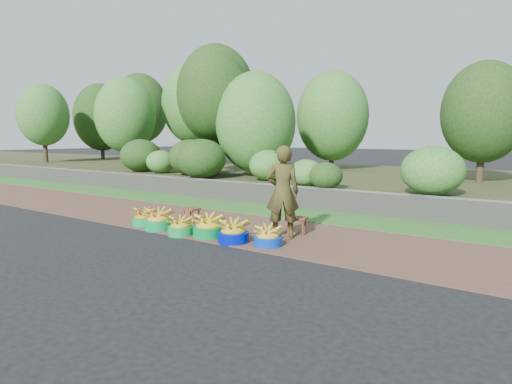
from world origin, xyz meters
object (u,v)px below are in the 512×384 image
Objects in this scene: basin_f at (268,237)px; basin_c at (181,227)px; basin_b at (159,221)px; stool_left at (191,211)px; stool_right at (297,220)px; vendor_woman at (282,192)px; basin_e at (233,233)px; basin_a at (144,218)px; basin_d at (208,227)px.

basin_c is at bearing -172.32° from basin_f.
basin_b reaches higher than stool_left.
stool_right is 0.69m from vendor_woman.
basin_c is 1.17m from stool_left.
basin_c is 1.15m from basin_e.
basin_f is 1.04m from stool_right.
basin_a is 1.22m from basin_c.
basin_f reaches higher than stool_right.
basin_a is 0.30× the size of vendor_woman.
stool_right is (2.94, 1.08, 0.11)m from basin_a.
basin_b is 1.51× the size of stool_left.
vendor_woman is at bearing 56.40° from basin_e.
basin_b is 0.71m from basin_c.
basin_d is at bearing -34.31° from stool_left.
stool_left is 2.39m from stool_right.
basin_d is 0.34× the size of vendor_woman.
basin_c is at bearing -56.28° from stool_left.
basin_d is 1.34× the size of stool_right.
vendor_woman is at bearing -101.25° from stool_right.
basin_a is at bearing -159.73° from stool_right.
basin_c is 1.29× the size of stool_left.
basin_a is 0.97m from stool_left.
basin_a is at bearing -20.99° from vendor_woman.
basin_d reaches higher than basin_a.
vendor_woman is (-0.08, -0.39, 0.57)m from stool_right.
stool_left is 0.87× the size of stool_right.
basin_f is 0.29× the size of vendor_woman.
basin_f is at bearing -87.91° from stool_right.
stool_right is (1.73, 1.27, 0.11)m from basin_c.
basin_e is at bearing -5.59° from basin_d.
vendor_woman is at bearing -2.35° from stool_left.
basin_e is at bearing 5.60° from basin_c.
basin_d is at bearing 3.04° from basin_b.
basin_f is 1.12× the size of stool_right.
stool_right is 0.26× the size of vendor_woman.
basin_d is (1.23, 0.07, 0.00)m from basin_b.
basin_a reaches higher than stool_left.
stool_right is at bearing 36.32° from basin_c.
basin_a is 1.73m from basin_d.
basin_c is at bearing -8.67° from basin_b.
stool_left is 0.22× the size of vendor_woman.
basin_d is at bearing -0.44° from basin_a.
stool_left is 2.37m from vendor_woman.
basin_d is 0.62m from basin_e.
stool_right is at bearing 42.35° from basin_d.
basin_e is (2.35, -0.07, 0.02)m from basin_a.
basin_e is at bearing 0.15° from basin_b.
basin_d is (1.73, -0.01, 0.02)m from basin_a.
basin_b is 1.17× the size of basin_f.
stool_right is (0.59, 1.16, 0.09)m from basin_e.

